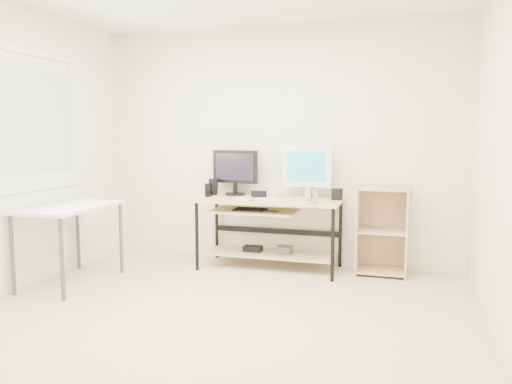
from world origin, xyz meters
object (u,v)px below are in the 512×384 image
at_px(desk, 267,218).
at_px(side_table, 69,214).
at_px(white_imac, 307,168).
at_px(shelf_unit, 382,230).
at_px(black_monitor, 235,169).
at_px(audio_controller, 209,190).

bearing_deg(desk, side_table, -147.35).
distance_m(side_table, white_imac, 2.42).
relative_size(shelf_unit, white_imac, 1.61).
bearing_deg(shelf_unit, black_monitor, 178.47).
bearing_deg(side_table, black_monitor, 45.89).
distance_m(shelf_unit, white_imac, 1.00).
bearing_deg(white_imac, desk, -157.23).
relative_size(side_table, white_imac, 1.79).
bearing_deg(black_monitor, white_imac, 8.88).
bearing_deg(white_imac, black_monitor, 176.87).
xyz_separation_m(shelf_unit, white_imac, (-0.79, 0.01, 0.62)).
bearing_deg(shelf_unit, desk, -172.23).
relative_size(black_monitor, white_imac, 0.98).
bearing_deg(white_imac, shelf_unit, -1.15).
distance_m(black_monitor, audio_controller, 0.37).
relative_size(black_monitor, audio_controller, 3.85).
bearing_deg(audio_controller, black_monitor, 46.03).
height_order(shelf_unit, white_imac, white_imac).
height_order(shelf_unit, audio_controller, shelf_unit).
bearing_deg(audio_controller, white_imac, 18.79).
relative_size(desk, black_monitor, 2.76).
bearing_deg(audio_controller, desk, 8.84).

